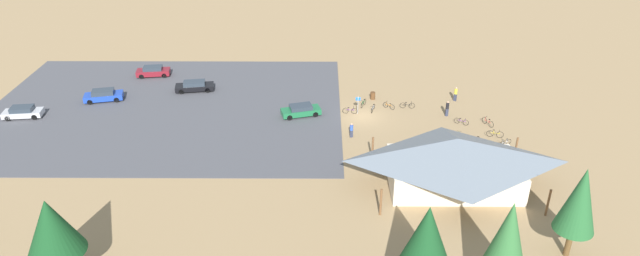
% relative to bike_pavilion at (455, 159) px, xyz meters
% --- Properties ---
extents(ground, '(160.00, 160.00, 0.00)m').
position_rel_bike_pavilion_xyz_m(ground, '(7.42, -14.37, -2.84)').
color(ground, '#9E7F56').
rests_on(ground, ground).
extents(parking_lot_asphalt, '(41.39, 30.45, 0.05)m').
position_rel_bike_pavilion_xyz_m(parking_lot_asphalt, '(30.62, -16.31, -2.81)').
color(parking_lot_asphalt, '#4C4C51').
rests_on(parking_lot_asphalt, ground).
extents(bike_pavilion, '(14.53, 9.42, 4.97)m').
position_rel_bike_pavilion_xyz_m(bike_pavilion, '(0.00, 0.00, 0.00)').
color(bike_pavilion, beige).
rests_on(bike_pavilion, ground).
extents(trash_bin, '(0.60, 0.60, 0.90)m').
position_rel_bike_pavilion_xyz_m(trash_bin, '(5.87, -19.03, -2.39)').
color(trash_bin, brown).
rests_on(trash_bin, ground).
extents(lot_sign, '(0.56, 0.08, 2.20)m').
position_rel_bike_pavilion_xyz_m(lot_sign, '(7.93, -14.93, -1.43)').
color(lot_sign, '#99999E').
rests_on(lot_sign, ground).
extents(pine_midwest, '(3.05, 3.05, 7.90)m').
position_rel_bike_pavilion_xyz_m(pine_midwest, '(-0.37, 13.80, 2.27)').
color(pine_midwest, brown).
rests_on(pine_midwest, ground).
extents(pine_west, '(3.96, 3.96, 8.27)m').
position_rel_bike_pavilion_xyz_m(pine_west, '(5.25, 14.79, 2.77)').
color(pine_west, brown).
rests_on(pine_west, ground).
extents(pine_center, '(3.01, 3.01, 7.84)m').
position_rel_bike_pavilion_xyz_m(pine_center, '(-6.85, 9.56, 2.30)').
color(pine_center, brown).
rests_on(pine_center, ground).
extents(pine_mideast, '(3.99, 3.99, 7.16)m').
position_rel_bike_pavilion_xyz_m(pine_mideast, '(30.60, 12.68, 2.11)').
color(pine_mideast, brown).
rests_on(pine_mideast, ground).
extents(bicycle_purple_near_sign, '(1.72, 0.48, 0.84)m').
position_rel_bike_pavilion_xyz_m(bicycle_purple_near_sign, '(8.82, -15.01, -2.47)').
color(bicycle_purple_near_sign, black).
rests_on(bicycle_purple_near_sign, ground).
extents(bicycle_white_back_row, '(1.44, 0.79, 0.80)m').
position_rel_bike_pavilion_xyz_m(bicycle_white_back_row, '(-7.03, -7.52, -2.49)').
color(bicycle_white_back_row, black).
rests_on(bicycle_white_back_row, ground).
extents(bicycle_blue_lone_west, '(0.48, 1.68, 0.80)m').
position_rel_bike_pavilion_xyz_m(bicycle_blue_lone_west, '(-4.35, -7.79, -2.47)').
color(bicycle_blue_lone_west, black).
rests_on(bicycle_blue_lone_west, ground).
extents(bicycle_red_yard_front, '(0.88, 1.64, 0.89)m').
position_rel_bike_pavilion_xyz_m(bicycle_red_yard_front, '(-6.39, -12.12, -2.44)').
color(bicycle_red_yard_front, black).
rests_on(bicycle_red_yard_front, ground).
extents(bicycle_yellow_yard_left, '(1.72, 0.60, 0.87)m').
position_rel_bike_pavilion_xyz_m(bicycle_yellow_yard_left, '(-6.46, -9.35, -2.44)').
color(bicycle_yellow_yard_left, black).
rests_on(bicycle_yellow_yard_left, ground).
extents(bicycle_orange_front_row, '(1.29, 1.05, 0.77)m').
position_rel_bike_pavilion_xyz_m(bicycle_orange_front_row, '(4.16, -16.37, -2.49)').
color(bicycle_orange_front_row, black).
rests_on(bicycle_orange_front_row, ground).
extents(bicycle_silver_near_porch, '(0.65, 1.65, 0.80)m').
position_rel_bike_pavilion_xyz_m(bicycle_silver_near_porch, '(6.08, -15.68, -2.49)').
color(bicycle_silver_near_porch, black).
rests_on(bicycle_silver_near_porch, ground).
extents(bicycle_green_edge_south, '(0.74, 1.56, 0.86)m').
position_rel_bike_pavilion_xyz_m(bicycle_green_edge_south, '(7.11, -17.01, -2.46)').
color(bicycle_green_edge_south, black).
rests_on(bicycle_green_edge_south, ground).
extents(bicycle_teal_by_bin, '(0.53, 1.70, 0.84)m').
position_rel_bike_pavilion_xyz_m(bicycle_teal_by_bin, '(-2.44, -8.77, -2.48)').
color(bicycle_teal_by_bin, black).
rests_on(bicycle_teal_by_bin, ground).
extents(bicycle_black_mid_cluster, '(1.75, 0.48, 0.87)m').
position_rel_bike_pavilion_xyz_m(bicycle_black_mid_cluster, '(1.97, -16.46, -2.47)').
color(bicycle_black_mid_cluster, black).
rests_on(bicycle_black_mid_cluster, ground).
extents(bicycle_purple_yard_center, '(1.46, 0.85, 0.79)m').
position_rel_bike_pavilion_xyz_m(bicycle_purple_yard_center, '(-3.54, -12.34, -2.49)').
color(bicycle_purple_yard_center, black).
rests_on(bicycle_purple_yard_center, ground).
extents(car_silver_end_stall, '(4.42, 2.23, 1.33)m').
position_rel_bike_pavilion_xyz_m(car_silver_end_stall, '(46.20, -13.72, -2.12)').
color(car_silver_end_stall, '#BCBCC1').
rests_on(car_silver_end_stall, parking_lot_asphalt).
extents(car_maroon_aisle_side, '(4.49, 2.27, 1.37)m').
position_rel_bike_pavilion_xyz_m(car_maroon_aisle_side, '(34.62, -26.05, -2.10)').
color(car_maroon_aisle_side, maroon).
rests_on(car_maroon_aisle_side, parking_lot_asphalt).
extents(car_green_far_end, '(4.77, 2.90, 1.33)m').
position_rel_bike_pavilion_xyz_m(car_green_far_end, '(14.49, -14.33, -2.12)').
color(car_green_far_end, '#1E6B3D').
rests_on(car_green_far_end, parking_lot_asphalt).
extents(car_black_mid_lot, '(4.94, 2.48, 1.27)m').
position_rel_bike_pavilion_xyz_m(car_black_mid_lot, '(28.12, -21.27, -2.15)').
color(car_black_mid_lot, black).
rests_on(car_black_mid_lot, parking_lot_asphalt).
extents(car_blue_inner_stall, '(4.78, 2.77, 1.38)m').
position_rel_bike_pavilion_xyz_m(car_blue_inner_stall, '(38.56, -18.29, -2.10)').
color(car_blue_inner_stall, '#1E42B2').
rests_on(car_blue_inner_stall, parking_lot_asphalt).
extents(visitor_by_pavilion, '(0.36, 0.36, 1.86)m').
position_rel_bike_pavilion_xyz_m(visitor_by_pavilion, '(-2.28, -14.45, -1.86)').
color(visitor_by_pavilion, '#2D3347').
rests_on(visitor_by_pavilion, ground).
extents(visitor_at_bikes, '(0.36, 0.36, 1.66)m').
position_rel_bike_pavilion_xyz_m(visitor_at_bikes, '(8.91, -9.33, -1.97)').
color(visitor_at_bikes, '#2D3347').
rests_on(visitor_at_bikes, ground).
extents(visitor_crossing_yard, '(0.40, 0.37, 1.80)m').
position_rel_bike_pavilion_xyz_m(visitor_crossing_yard, '(-4.11, -18.59, -1.89)').
color(visitor_crossing_yard, '#2D3347').
rests_on(visitor_crossing_yard, ground).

